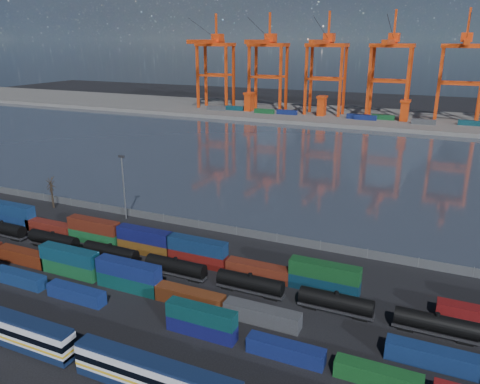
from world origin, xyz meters
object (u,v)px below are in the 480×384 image
at_px(tanker_string, 142,260).
at_px(gantry_cranes, 358,54).
at_px(passenger_train, 155,378).
at_px(bare_tree, 52,192).

bearing_deg(tanker_string, gantry_cranes, 89.24).
distance_m(passenger_train, gantry_cranes, 229.77).
bearing_deg(bare_tree, tanker_string, -24.49).
distance_m(tanker_string, gantry_cranes, 201.22).
height_order(passenger_train, bare_tree, bare_tree).
xyz_separation_m(passenger_train, gantry_cranes, (-19.40, 226.52, 33.29)).
distance_m(passenger_train, bare_tree, 80.72).
bearing_deg(passenger_train, bare_tree, 143.70).
relative_size(tanker_string, gantry_cranes, 0.61).
distance_m(passenger_train, tanker_string, 35.79).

